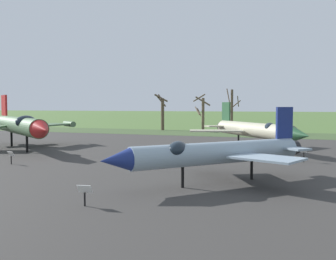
{
  "coord_description": "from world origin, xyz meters",
  "views": [
    {
      "loc": [
        16.0,
        -8.44,
        4.36
      ],
      "look_at": [
        5.67,
        20.32,
        2.42
      ],
      "focal_mm": 40.15,
      "sensor_mm": 36.0,
      "label": 1
    }
  ],
  "objects_px": {
    "info_placard_front_left": "(304,154)",
    "jet_fighter_rear_right": "(19,125)",
    "info_placard_rear_right": "(11,156)",
    "jet_fighter_rear_center": "(215,153)",
    "jet_fighter_front_left": "(255,130)",
    "info_placard_rear_center": "(85,193)"
  },
  "relations": [
    {
      "from": "info_placard_front_left",
      "to": "jet_fighter_rear_center",
      "type": "bearing_deg",
      "value": -114.38
    },
    {
      "from": "jet_fighter_rear_right",
      "to": "info_placard_rear_right",
      "type": "bearing_deg",
      "value": -51.76
    },
    {
      "from": "jet_fighter_rear_right",
      "to": "info_placard_rear_right",
      "type": "distance_m",
      "value": 10.3
    },
    {
      "from": "info_placard_front_left",
      "to": "jet_fighter_rear_center",
      "type": "relative_size",
      "value": 0.1
    },
    {
      "from": "jet_fighter_front_left",
      "to": "info_placard_rear_right",
      "type": "height_order",
      "value": "jet_fighter_front_left"
    },
    {
      "from": "jet_fighter_front_left",
      "to": "info_placard_rear_center",
      "type": "height_order",
      "value": "jet_fighter_front_left"
    },
    {
      "from": "info_placard_front_left",
      "to": "info_placard_rear_center",
      "type": "xyz_separation_m",
      "value": [
        -8.93,
        -16.78,
        -0.05
      ]
    },
    {
      "from": "info_placard_front_left",
      "to": "jet_fighter_rear_right",
      "type": "xyz_separation_m",
      "value": [
        -26.74,
        -0.54,
        1.8
      ]
    },
    {
      "from": "info_placard_front_left",
      "to": "jet_fighter_rear_right",
      "type": "bearing_deg",
      "value": -178.85
    },
    {
      "from": "jet_fighter_rear_center",
      "to": "jet_fighter_rear_right",
      "type": "distance_m",
      "value": 24.15
    },
    {
      "from": "info_placard_front_left",
      "to": "jet_fighter_rear_right",
      "type": "height_order",
      "value": "jet_fighter_rear_right"
    },
    {
      "from": "jet_fighter_front_left",
      "to": "info_placard_front_left",
      "type": "xyz_separation_m",
      "value": [
        4.51,
        -6.51,
        -1.4
      ]
    },
    {
      "from": "jet_fighter_rear_center",
      "to": "info_placard_rear_right",
      "type": "distance_m",
      "value": 15.94
    },
    {
      "from": "jet_fighter_front_left",
      "to": "info_placard_front_left",
      "type": "distance_m",
      "value": 8.05
    },
    {
      "from": "info_placard_rear_right",
      "to": "jet_fighter_rear_right",
      "type": "bearing_deg",
      "value": 128.24
    },
    {
      "from": "jet_fighter_rear_center",
      "to": "info_placard_front_left",
      "type": "bearing_deg",
      "value": 65.62
    },
    {
      "from": "info_placard_rear_center",
      "to": "info_placard_rear_right",
      "type": "distance_m",
      "value": 14.21
    },
    {
      "from": "info_placard_rear_center",
      "to": "info_placard_rear_right",
      "type": "bearing_deg",
      "value": 144.32
    },
    {
      "from": "jet_fighter_front_left",
      "to": "info_placard_rear_center",
      "type": "xyz_separation_m",
      "value": [
        -4.41,
        -23.29,
        -1.44
      ]
    },
    {
      "from": "info_placard_rear_center",
      "to": "jet_fighter_rear_right",
      "type": "xyz_separation_m",
      "value": [
        -17.81,
        16.24,
        1.85
      ]
    },
    {
      "from": "jet_fighter_rear_center",
      "to": "jet_fighter_front_left",
      "type": "bearing_deg",
      "value": 89.44
    },
    {
      "from": "jet_fighter_rear_right",
      "to": "info_placard_rear_right",
      "type": "height_order",
      "value": "jet_fighter_rear_right"
    }
  ]
}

